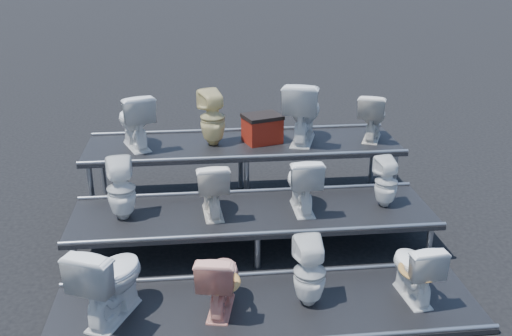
{
  "coord_description": "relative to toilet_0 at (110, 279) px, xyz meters",
  "views": [
    {
      "loc": [
        -0.61,
        -5.98,
        3.39
      ],
      "look_at": [
        0.05,
        0.1,
        0.97
      ],
      "focal_mm": 40.0,
      "sensor_mm": 36.0,
      "label": 1
    }
  ],
  "objects": [
    {
      "name": "toilet_4",
      "position": [
        -0.01,
        1.3,
        0.35
      ],
      "size": [
        0.37,
        0.37,
        0.71
      ],
      "primitive_type": "imported",
      "rotation": [
        0.0,
        0.0,
        3.3
      ],
      "color": "silver",
      "rests_on": "tier_mid"
    },
    {
      "name": "red_crate",
      "position": [
        1.74,
        2.63,
        0.56
      ],
      "size": [
        0.56,
        0.5,
        0.33
      ],
      "primitive_type": "cube",
      "rotation": [
        0.0,
        0.0,
        0.32
      ],
      "color": "maroon",
      "rests_on": "tier_back"
    },
    {
      "name": "toilet_11",
      "position": [
        3.26,
        2.6,
        0.72
      ],
      "size": [
        0.59,
        0.73,
        0.65
      ],
      "primitive_type": "imported",
      "rotation": [
        0.0,
        0.0,
        2.73
      ],
      "color": "silver",
      "rests_on": "tier_back"
    },
    {
      "name": "toilet_1",
      "position": [
        1.02,
        0.0,
        -0.08
      ],
      "size": [
        0.5,
        0.72,
        0.67
      ],
      "primitive_type": "imported",
      "rotation": [
        0.0,
        0.0,
        2.93
      ],
      "color": "#E79884",
      "rests_on": "tier_front"
    },
    {
      "name": "toilet_2",
      "position": [
        1.9,
        0.0,
        -0.06
      ],
      "size": [
        0.34,
        0.34,
        0.7
      ],
      "primitive_type": "imported",
      "rotation": [
        0.0,
        0.0,
        3.2
      ],
      "color": "silver",
      "rests_on": "tier_front"
    },
    {
      "name": "tier_mid",
      "position": [
        1.48,
        1.3,
        -0.24
      ],
      "size": [
        4.2,
        1.2,
        0.46
      ],
      "primitive_type": "cube",
      "color": "black",
      "rests_on": "ground"
    },
    {
      "name": "toilet_9",
      "position": [
        1.07,
        2.6,
        0.76
      ],
      "size": [
        0.43,
        0.44,
        0.74
      ],
      "primitive_type": "imported",
      "rotation": [
        0.0,
        0.0,
        3.51
      ],
      "color": "#DBCA88",
      "rests_on": "tier_back"
    },
    {
      "name": "ground",
      "position": [
        1.48,
        1.3,
        -0.47
      ],
      "size": [
        80.0,
        80.0,
        0.0
      ],
      "primitive_type": "plane",
      "color": "black",
      "rests_on": "ground"
    },
    {
      "name": "toilet_8",
      "position": [
        0.05,
        2.6,
        0.76
      ],
      "size": [
        0.64,
        0.82,
        0.74
      ],
      "primitive_type": "imported",
      "rotation": [
        0.0,
        0.0,
        3.51
      ],
      "color": "silver",
      "rests_on": "tier_back"
    },
    {
      "name": "toilet_5",
      "position": [
        1.0,
        1.3,
        0.32
      ],
      "size": [
        0.41,
        0.67,
        0.66
      ],
      "primitive_type": "imported",
      "rotation": [
        0.0,
        0.0,
        3.21
      ],
      "color": "silver",
      "rests_on": "tier_mid"
    },
    {
      "name": "toilet_10",
      "position": [
        2.29,
        2.6,
        0.81
      ],
      "size": [
        0.71,
        0.94,
        0.85
      ],
      "primitive_type": "imported",
      "rotation": [
        0.0,
        0.0,
        2.82
      ],
      "color": "silver",
      "rests_on": "tier_back"
    },
    {
      "name": "toilet_3",
      "position": [
        2.95,
        0.0,
        -0.08
      ],
      "size": [
        0.43,
        0.68,
        0.66
      ],
      "primitive_type": "imported",
      "rotation": [
        0.0,
        0.0,
        3.24
      ],
      "color": "silver",
      "rests_on": "tier_front"
    },
    {
      "name": "toilet_6",
      "position": [
        2.05,
        1.3,
        0.33
      ],
      "size": [
        0.39,
        0.67,
        0.68
      ],
      "primitive_type": "imported",
      "rotation": [
        0.0,
        0.0,
        3.15
      ],
      "color": "silver",
      "rests_on": "tier_mid"
    },
    {
      "name": "tier_back",
      "position": [
        1.48,
        2.6,
        -0.04
      ],
      "size": [
        4.2,
        1.2,
        0.86
      ],
      "primitive_type": "cube",
      "color": "black",
      "rests_on": "ground"
    },
    {
      "name": "toilet_0",
      "position": [
        0.0,
        0.0,
        0.0
      ],
      "size": [
        0.75,
        0.92,
        0.82
      ],
      "primitive_type": "imported",
      "rotation": [
        0.0,
        0.0,
        2.71
      ],
      "color": "silver",
      "rests_on": "tier_front"
    },
    {
      "name": "tier_front",
      "position": [
        1.48,
        0.0,
        -0.44
      ],
      "size": [
        4.2,
        1.2,
        0.06
      ],
      "primitive_type": "cube",
      "color": "black",
      "rests_on": "ground"
    },
    {
      "name": "toilet_7",
      "position": [
        3.06,
        1.3,
        0.29
      ],
      "size": [
        0.31,
        0.31,
        0.6
      ],
      "primitive_type": "imported",
      "rotation": [
        0.0,
        0.0,
        3.29
      ],
      "color": "silver",
      "rests_on": "tier_mid"
    }
  ]
}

